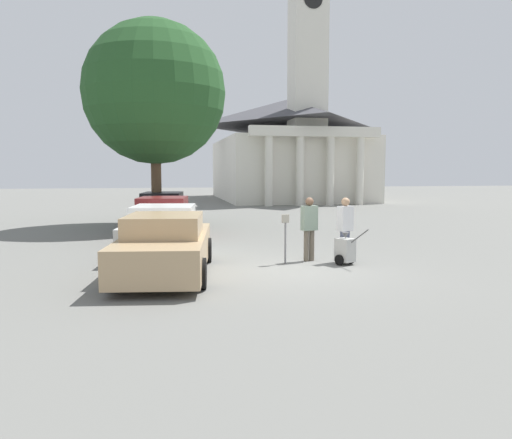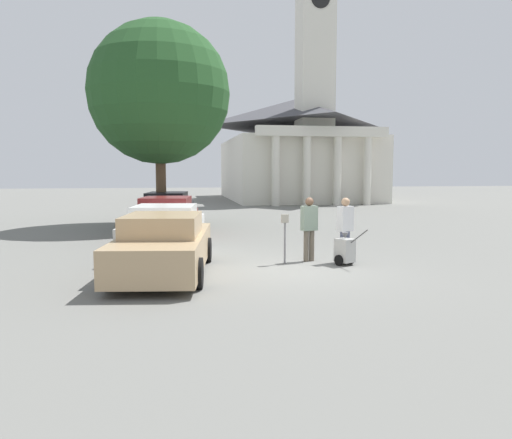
% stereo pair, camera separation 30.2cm
% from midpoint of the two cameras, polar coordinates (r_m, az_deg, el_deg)
% --- Properties ---
extents(ground_plane, '(120.00, 120.00, 0.00)m').
position_cam_midpoint_polar(ground_plane, '(12.34, 4.46, -5.74)').
color(ground_plane, slate).
extents(parked_car_tan, '(2.50, 5.11, 1.42)m').
position_cam_midpoint_polar(parked_car_tan, '(11.83, -9.74, -3.02)').
color(parked_car_tan, tan).
rests_on(parked_car_tan, ground_plane).
extents(parked_car_white, '(2.56, 4.93, 1.41)m').
position_cam_midpoint_polar(parked_car_white, '(14.98, -9.71, -1.22)').
color(parked_car_white, silver).
rests_on(parked_car_white, ground_plane).
extents(parked_car_maroon, '(2.49, 4.94, 1.48)m').
position_cam_midpoint_polar(parked_car_maroon, '(18.45, -9.68, 0.10)').
color(parked_car_maroon, maroon).
rests_on(parked_car_maroon, ground_plane).
extents(parked_car_black, '(2.47, 5.30, 1.50)m').
position_cam_midpoint_polar(parked_car_black, '(21.97, -9.67, 1.03)').
color(parked_car_black, black).
rests_on(parked_car_black, ground_plane).
extents(parking_meter, '(0.18, 0.09, 1.30)m').
position_cam_midpoint_polar(parking_meter, '(12.96, 3.98, -1.12)').
color(parking_meter, slate).
rests_on(parking_meter, ground_plane).
extents(person_worker, '(0.46, 0.31, 1.72)m').
position_cam_midpoint_polar(person_worker, '(13.41, 6.74, -0.63)').
color(person_worker, '#665B4C').
rests_on(person_worker, ground_plane).
extents(person_supervisor, '(0.47, 0.39, 1.72)m').
position_cam_midpoint_polar(person_supervisor, '(13.41, 10.79, -0.68)').
color(person_supervisor, '#515670').
rests_on(person_supervisor, ground_plane).
extents(equipment_cart, '(0.62, 0.97, 1.00)m').
position_cam_midpoint_polar(equipment_cart, '(13.08, 10.77, -3.46)').
color(equipment_cart, '#B2B2AD').
rests_on(equipment_cart, ground_plane).
extents(church, '(11.20, 16.26, 24.29)m').
position_cam_midpoint_polar(church, '(42.37, 4.77, 9.00)').
color(church, silver).
rests_on(church, ground_plane).
extents(shade_tree, '(6.10, 6.10, 8.80)m').
position_cam_midpoint_polar(shade_tree, '(22.46, -10.60, 14.00)').
color(shade_tree, brown).
rests_on(shade_tree, ground_plane).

